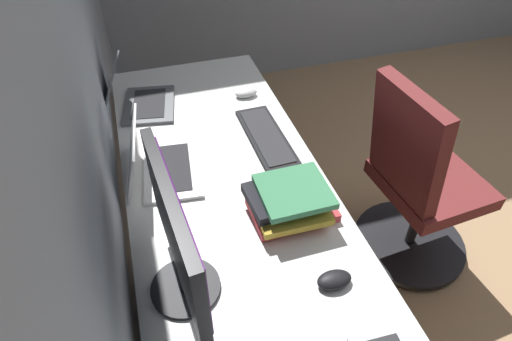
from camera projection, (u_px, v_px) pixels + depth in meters
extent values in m
cube|color=#8C939E|center=(49.00, 72.00, 1.01)|extent=(4.71, 0.10, 2.60)
cube|color=white|center=(242.00, 226.00, 1.42)|extent=(2.26, 0.72, 0.03)
cylinder|color=silver|center=(243.00, 121.00, 2.49)|extent=(0.05, 0.05, 0.70)
cylinder|color=silver|center=(139.00, 139.00, 2.36)|extent=(0.05, 0.05, 0.70)
cube|color=white|center=(252.00, 340.00, 1.51)|extent=(0.40, 0.50, 0.69)
cube|color=silver|center=(318.00, 320.00, 1.57)|extent=(0.37, 0.01, 0.61)
cylinder|color=black|center=(186.00, 287.00, 1.22)|extent=(0.20, 0.20, 0.01)
cylinder|color=black|center=(184.00, 276.00, 1.19)|extent=(0.04, 0.04, 0.10)
cube|color=black|center=(175.00, 230.00, 1.05)|extent=(0.49, 0.07, 0.29)
cube|color=#4C1960|center=(181.00, 229.00, 1.06)|extent=(0.45, 0.05, 0.26)
cube|color=white|center=(173.00, 169.00, 1.60)|extent=(0.36, 0.24, 0.01)
cube|color=#262628|center=(172.00, 167.00, 1.59)|extent=(0.28, 0.16, 0.00)
cube|color=white|center=(132.00, 152.00, 1.51)|extent=(0.34, 0.10, 0.19)
cube|color=#330F14|center=(132.00, 152.00, 1.51)|extent=(0.31, 0.08, 0.16)
cube|color=#595B60|center=(149.00, 105.00, 1.92)|extent=(0.33, 0.26, 0.01)
cube|color=#262628|center=(149.00, 103.00, 1.91)|extent=(0.26, 0.18, 0.00)
cube|color=#595B60|center=(110.00, 87.00, 1.84)|extent=(0.31, 0.14, 0.19)
cube|color=navy|center=(110.00, 87.00, 1.84)|extent=(0.27, 0.12, 0.16)
cube|color=black|center=(266.00, 138.00, 1.74)|extent=(0.42, 0.15, 0.02)
cube|color=#2D2D30|center=(266.00, 135.00, 1.73)|extent=(0.38, 0.12, 0.00)
ellipsoid|color=silver|center=(246.00, 93.00, 1.98)|extent=(0.06, 0.10, 0.03)
ellipsoid|color=black|center=(334.00, 280.00, 1.23)|extent=(0.06, 0.10, 0.03)
cube|color=#B2383D|center=(292.00, 209.00, 1.43)|extent=(0.19, 0.28, 0.03)
cube|color=gold|center=(288.00, 203.00, 1.42)|extent=(0.25, 0.24, 0.02)
cube|color=black|center=(285.00, 195.00, 1.41)|extent=(0.19, 0.26, 0.03)
cube|color=#3D8456|center=(294.00, 191.00, 1.38)|extent=(0.21, 0.22, 0.02)
cube|color=maroon|center=(431.00, 184.00, 1.94)|extent=(0.47, 0.45, 0.07)
cube|color=maroon|center=(407.00, 145.00, 1.69)|extent=(0.40, 0.16, 0.50)
cylinder|color=black|center=(418.00, 216.00, 2.09)|extent=(0.05, 0.05, 0.37)
cylinder|color=black|center=(409.00, 242.00, 2.22)|extent=(0.56, 0.56, 0.03)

